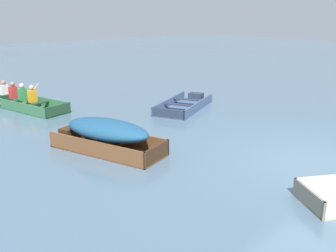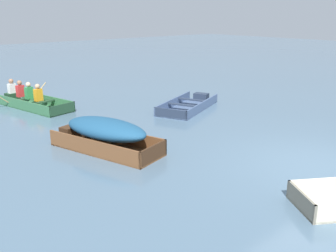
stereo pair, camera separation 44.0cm
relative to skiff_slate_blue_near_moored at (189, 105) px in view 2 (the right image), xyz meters
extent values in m
plane|color=slate|center=(-1.71, -5.99, -0.11)|extent=(80.00, 80.00, 0.00)
cube|color=gray|center=(-3.82, -6.65, 0.07)|extent=(0.59, 0.87, 0.35)
cube|color=#475B7F|center=(-0.13, -0.05, -0.09)|extent=(3.27, 2.29, 0.04)
cube|color=#475B7F|center=(-0.35, 0.49, 0.06)|extent=(2.83, 1.20, 0.32)
cube|color=#475B7F|center=(0.09, -0.60, 0.06)|extent=(2.83, 1.20, 0.32)
cube|color=#273246|center=(-1.51, -0.62, 0.06)|extent=(0.51, 1.15, 0.32)
cube|color=#273246|center=(1.11, 0.45, 0.07)|extent=(0.54, 0.65, 0.29)
cube|color=#273246|center=(0.29, 0.12, 0.14)|extent=(0.58, 1.10, 0.04)
cube|color=#273246|center=(-0.55, -0.23, 0.14)|extent=(0.58, 1.10, 0.04)
cube|color=brown|center=(-4.73, -1.75, -0.09)|extent=(1.81, 3.18, 0.04)
cube|color=brown|center=(-5.23, -1.88, 0.10)|extent=(0.83, 2.91, 0.42)
cube|color=brown|center=(-4.24, -1.62, 0.10)|extent=(0.83, 2.91, 0.42)
cube|color=#3F2716|center=(-4.35, -3.17, 0.10)|extent=(1.05, 0.33, 0.42)
cube|color=#3F2716|center=(-5.08, -0.47, 0.12)|extent=(0.56, 0.47, 0.38)
cube|color=#3F2716|center=(-4.85, -1.31, 0.21)|extent=(0.98, 0.41, 0.04)
cube|color=#3F2716|center=(-4.62, -2.18, 0.21)|extent=(0.98, 0.41, 0.04)
ellipsoid|color=navy|center=(-4.73, -1.75, 0.47)|extent=(1.62, 2.64, 0.52)
cube|color=#387047|center=(-4.27, 3.86, -0.09)|extent=(1.67, 3.48, 0.04)
cube|color=#387047|center=(-4.77, 3.76, 0.08)|extent=(0.66, 3.29, 0.37)
cube|color=#387047|center=(-3.77, 3.95, 0.08)|extent=(0.66, 3.29, 0.37)
cube|color=#1E3D27|center=(-3.97, 2.24, 0.08)|extent=(1.07, 0.25, 0.37)
cube|color=#1E3D27|center=(-4.54, 5.32, 0.10)|extent=(0.54, 0.44, 0.33)
cube|color=#1E3D27|center=(-4.36, 4.35, 0.17)|extent=(0.99, 0.34, 0.04)
cube|color=#1E3D27|center=(-4.18, 3.36, 0.17)|extent=(0.99, 0.34, 0.04)
cube|color=orange|center=(-4.21, 3.57, 0.41)|extent=(0.31, 0.23, 0.44)
sphere|color=tan|center=(-4.21, 3.57, 0.73)|extent=(0.18, 0.18, 0.18)
cube|color=#338C4C|center=(-4.32, 4.14, 0.41)|extent=(0.31, 0.23, 0.44)
sphere|color=beige|center=(-4.32, 4.14, 0.73)|extent=(0.18, 0.18, 0.18)
cube|color=red|center=(-4.43, 4.72, 0.41)|extent=(0.31, 0.23, 0.44)
sphere|color=#9E7051|center=(-4.43, 4.72, 0.73)|extent=(0.18, 0.18, 0.18)
cube|color=white|center=(-4.54, 5.29, 0.41)|extent=(0.31, 0.23, 0.44)
sphere|color=#9E7051|center=(-4.54, 5.29, 0.73)|extent=(0.18, 0.18, 0.18)
cylinder|color=tan|center=(-5.25, 4.56, 0.31)|extent=(0.64, 0.16, 0.55)
cylinder|color=tan|center=(-3.61, 4.87, 0.31)|extent=(0.64, 0.16, 0.55)
camera|label=1|loc=(-9.88, -9.24, 3.28)|focal=40.00mm
camera|label=2|loc=(-9.56, -9.54, 3.28)|focal=40.00mm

